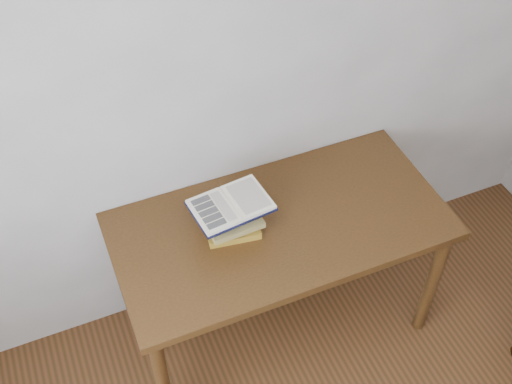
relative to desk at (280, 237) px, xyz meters
name	(u,v)px	position (x,y,z in m)	size (l,w,h in m)	color
desk	(280,237)	(0.00, 0.00, 0.00)	(1.47, 0.73, 0.79)	#4C2B13
book_stack	(231,217)	(-0.21, 0.05, 0.17)	(0.25, 0.21, 0.15)	#A67D25
open_book	(231,205)	(-0.21, 0.05, 0.26)	(0.35, 0.26, 0.03)	black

